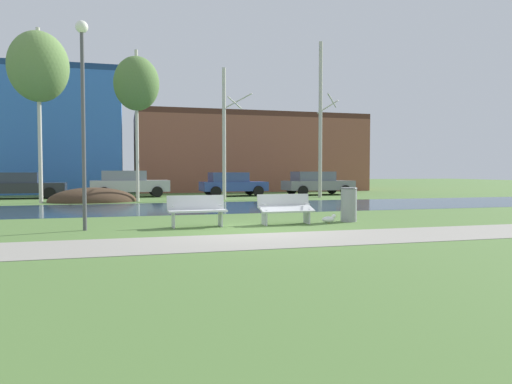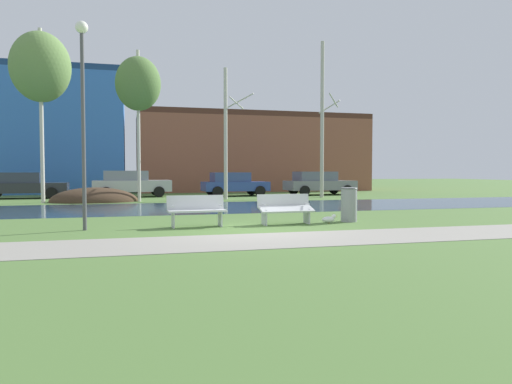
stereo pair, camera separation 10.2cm
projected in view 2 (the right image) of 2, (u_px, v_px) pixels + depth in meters
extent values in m
plane|color=#517538|center=(198.00, 204.00, 21.92)|extent=(120.00, 120.00, 0.00)
cube|color=gray|center=(273.00, 240.00, 10.60)|extent=(60.00, 2.33, 0.01)
cube|color=#2D475B|center=(204.00, 207.00, 20.15)|extent=(80.00, 6.54, 0.01)
ellipsoid|color=#423021|center=(94.00, 202.00, 23.94)|extent=(4.31, 2.94, 1.44)
cube|color=silver|center=(197.00, 211.00, 13.02)|extent=(1.61, 0.53, 0.05)
cube|color=silver|center=(195.00, 202.00, 13.28)|extent=(1.60, 0.13, 0.40)
cube|color=silver|center=(173.00, 220.00, 12.90)|extent=(0.05, 0.43, 0.45)
cube|color=silver|center=(220.00, 218.00, 13.28)|extent=(0.05, 0.43, 0.45)
cylinder|color=silver|center=(173.00, 206.00, 12.84)|extent=(0.05, 0.28, 0.04)
cylinder|color=silver|center=(220.00, 205.00, 13.22)|extent=(0.05, 0.28, 0.04)
cube|color=silver|center=(287.00, 209.00, 13.69)|extent=(1.61, 0.52, 0.19)
cube|color=silver|center=(283.00, 201.00, 13.95)|extent=(1.60, 0.13, 0.40)
cube|color=silver|center=(264.00, 217.00, 13.57)|extent=(0.05, 0.43, 0.45)
cube|color=silver|center=(307.00, 216.00, 13.95)|extent=(0.05, 0.43, 0.45)
cylinder|color=silver|center=(265.00, 205.00, 13.52)|extent=(0.05, 0.28, 0.04)
cylinder|color=silver|center=(307.00, 204.00, 13.90)|extent=(0.05, 0.28, 0.04)
cylinder|color=gray|center=(349.00, 205.00, 14.48)|extent=(0.48, 0.48, 1.04)
torus|color=#545557|center=(349.00, 188.00, 14.46)|extent=(0.51, 0.51, 0.04)
ellipsoid|color=white|center=(328.00, 220.00, 13.97)|extent=(0.40, 0.18, 0.18)
sphere|color=white|center=(334.00, 216.00, 14.01)|extent=(0.13, 0.13, 0.13)
cone|color=gold|center=(336.00, 216.00, 14.03)|extent=(0.07, 0.04, 0.04)
cylinder|color=gold|center=(329.00, 222.00, 13.94)|extent=(0.01, 0.01, 0.10)
cylinder|color=gold|center=(328.00, 222.00, 14.01)|extent=(0.01, 0.01, 0.10)
cylinder|color=#4C4C51|center=(83.00, 133.00, 12.28)|extent=(0.10, 0.10, 5.08)
sphere|color=white|center=(82.00, 27.00, 12.16)|extent=(0.32, 0.32, 0.32)
cylinder|color=beige|center=(41.00, 116.00, 22.78)|extent=(0.19, 0.19, 8.36)
ellipsoid|color=#668947|center=(40.00, 67.00, 22.68)|extent=(2.79, 2.79, 3.35)
cylinder|color=beige|center=(139.00, 126.00, 23.88)|extent=(0.16, 0.16, 7.59)
ellipsoid|color=#567A3D|center=(138.00, 84.00, 23.79)|extent=(2.25, 2.25, 2.70)
cylinder|color=beige|center=(226.00, 134.00, 25.69)|extent=(0.20, 0.20, 7.10)
cylinder|color=beige|center=(239.00, 101.00, 26.44)|extent=(1.25, 1.79, 0.70)
cylinder|color=beige|center=(236.00, 103.00, 25.26)|extent=(1.01, 0.98, 0.54)
cylinder|color=#BCB7A8|center=(322.00, 120.00, 27.61)|extent=(0.21, 0.21, 9.03)
cylinder|color=#BCB7A8|center=(329.00, 107.00, 28.17)|extent=(0.88, 1.24, 0.70)
cylinder|color=#BCB7A8|center=(334.00, 100.00, 27.20)|extent=(0.98, 0.95, 0.69)
cube|color=#282B30|center=(23.00, 188.00, 26.81)|extent=(4.81, 2.07, 0.55)
cube|color=#2F3648|center=(16.00, 178.00, 26.67)|extent=(2.72, 1.76, 0.59)
cylinder|color=black|center=(55.00, 192.00, 28.18)|extent=(0.65, 0.25, 0.64)
cylinder|color=black|center=(51.00, 193.00, 26.39)|extent=(0.65, 0.25, 0.64)
cube|color=#B2B5BC|center=(132.00, 186.00, 28.29)|extent=(4.57, 1.91, 0.67)
cube|color=gray|center=(126.00, 175.00, 28.15)|extent=(2.58, 1.63, 0.57)
cylinder|color=black|center=(156.00, 191.00, 29.57)|extent=(0.65, 0.25, 0.64)
cylinder|color=black|center=(159.00, 192.00, 27.92)|extent=(0.65, 0.25, 0.64)
cylinder|color=black|center=(106.00, 191.00, 28.68)|extent=(0.65, 0.25, 0.64)
cylinder|color=black|center=(106.00, 193.00, 27.03)|extent=(0.65, 0.25, 0.64)
cube|color=#2D4793|center=(235.00, 186.00, 29.36)|extent=(4.08, 1.96, 0.56)
cube|color=#32457F|center=(230.00, 177.00, 29.24)|extent=(2.31, 1.67, 0.58)
cylinder|color=black|center=(251.00, 190.00, 30.63)|extent=(0.65, 0.25, 0.64)
cylinder|color=black|center=(260.00, 191.00, 28.91)|extent=(0.65, 0.25, 0.64)
cylinder|color=black|center=(211.00, 190.00, 29.84)|extent=(0.65, 0.25, 0.64)
cylinder|color=black|center=(218.00, 192.00, 28.12)|extent=(0.65, 0.25, 0.64)
cube|color=slate|center=(320.00, 185.00, 30.73)|extent=(4.53, 2.05, 0.60)
cube|color=slate|center=(315.00, 176.00, 30.60)|extent=(2.56, 1.75, 0.59)
cylinder|color=black|center=(334.00, 189.00, 32.08)|extent=(0.65, 0.25, 0.64)
cylinder|color=black|center=(347.00, 190.00, 30.29)|extent=(0.65, 0.25, 0.64)
cylinder|color=black|center=(293.00, 190.00, 31.20)|extent=(0.65, 0.25, 0.64)
cylinder|color=black|center=(305.00, 191.00, 29.41)|extent=(0.65, 0.25, 0.64)
cube|color=#3870C6|center=(40.00, 136.00, 34.70)|extent=(11.93, 9.28, 8.20)
cube|color=navy|center=(39.00, 77.00, 34.51)|extent=(11.93, 9.28, 0.40)
cube|color=brown|center=(248.00, 156.00, 39.16)|extent=(17.71, 9.17, 5.59)
cube|color=#4E2C21|center=(248.00, 119.00, 39.03)|extent=(17.71, 9.17, 0.40)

